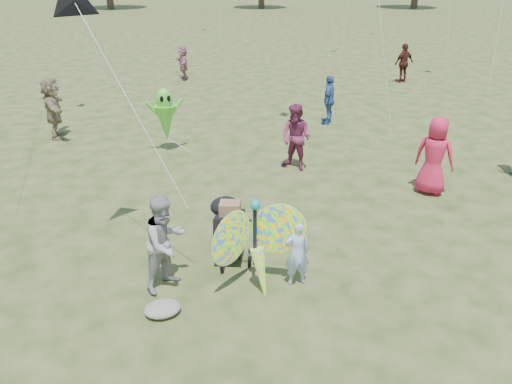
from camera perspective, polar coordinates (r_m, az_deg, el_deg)
The scene contains 14 objects.
ground at distance 8.00m, azimuth 5.11°, elevation -11.25°, with size 160.00×160.00×0.00m, color #51592B.
child_girl at distance 7.86m, azimuth 4.69°, elevation -6.94°, with size 0.41×0.27×1.14m, color #AABFF1.
adult_man at distance 7.80m, azimuth -10.30°, elevation -5.72°, with size 0.76×0.59×1.57m, color #9A999F.
grey_bag at distance 7.61m, azimuth -10.63°, elevation -12.97°, with size 0.54×0.44×0.17m, color gray.
crowd_a at distance 11.54m, azimuth 19.72°, elevation 3.90°, with size 0.85×0.55×1.74m, color #D02144.
crowd_c at distance 16.11m, azimuth 8.34°, elevation 10.38°, with size 0.90×0.37×1.54m, color #375B99.
crowd_d at distance 15.68m, azimuth -22.18°, elevation 8.87°, with size 1.64×0.52×1.77m, color #93785A.
crowd_e at distance 12.24m, azimuth 4.61°, elevation 6.21°, with size 0.79×0.62×1.63m, color #7C294C.
crowd_h at distance 22.79m, azimuth 16.54°, elevation 13.95°, with size 0.95×0.40×1.62m, color #461D17.
crowd_j at distance 22.72m, azimuth -8.33°, elevation 14.42°, with size 1.34×0.43×1.45m, color #B66880.
jogging_stroller at distance 8.53m, azimuth -3.13°, elevation -3.83°, with size 0.77×1.14×1.09m.
butterfly_kite at distance 7.60m, azimuth 0.15°, elevation -6.23°, with size 1.74×0.75×1.75m.
delta_kite_rig at distance 8.15m, azimuth -19.99°, elevation 19.62°, with size 1.66×1.67×3.34m.
alien_kite at distance 13.58m, azimuth -10.31°, elevation 8.45°, with size 1.12×0.69×1.74m.
Camera 1 is at (-2.85, -5.82, 4.68)m, focal length 35.00 mm.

